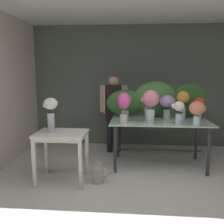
{
  "coord_description": "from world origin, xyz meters",
  "views": [
    {
      "loc": [
        -0.12,
        -2.45,
        1.66
      ],
      "look_at": [
        -0.46,
        1.55,
        1.02
      ],
      "focal_mm": 39.33,
      "sensor_mm": 36.0,
      "label": 1
    }
  ],
  "objects": [
    {
      "name": "vase_blush_freesia",
      "position": [
        0.15,
        1.9,
        1.13
      ],
      "size": [
        0.24,
        0.22,
        0.47
      ],
      "color": "silver",
      "rests_on": "display_table_glass"
    },
    {
      "name": "foliage_backdrop",
      "position": [
        0.34,
        2.24,
        1.15
      ],
      "size": [
        1.9,
        0.3,
        0.67
      ],
      "color": "#387033",
      "rests_on": "display_table_glass"
    },
    {
      "name": "vase_lilac_roses",
      "position": [
        0.5,
        1.98,
        1.12
      ],
      "size": [
        0.28,
        0.27,
        0.44
      ],
      "color": "silver",
      "rests_on": "display_table_glass"
    },
    {
      "name": "vase_sunset_ranunculus",
      "position": [
        0.77,
        1.97,
        1.17
      ],
      "size": [
        0.22,
        0.22,
        0.51
      ],
      "color": "silver",
      "rests_on": "display_table_glass"
    },
    {
      "name": "vase_fuchsia_dahlias",
      "position": [
        -0.27,
        1.56,
        1.14
      ],
      "size": [
        0.22,
        0.22,
        0.51
      ],
      "color": "silver",
      "rests_on": "display_table_glass"
    },
    {
      "name": "watering_can",
      "position": [
        -0.64,
        1.07,
        0.13
      ],
      "size": [
        0.35,
        0.18,
        0.34
      ],
      "color": "#B7B2A8",
      "rests_on": "ground"
    },
    {
      "name": "vase_coral_peonies",
      "position": [
        0.89,
        1.45,
        1.09
      ],
      "size": [
        0.25,
        0.25,
        0.39
      ],
      "color": "silver",
      "rests_on": "display_table_glass"
    },
    {
      "name": "vase_ivory_lilies",
      "position": [
        0.62,
        1.54,
        1.07
      ],
      "size": [
        0.21,
        0.17,
        0.38
      ],
      "color": "silver",
      "rests_on": "display_table_glass"
    },
    {
      "name": "display_table_glass",
      "position": [
        0.36,
        1.87,
        0.71
      ],
      "size": [
        1.72,
        0.99,
        0.84
      ],
      "color": "silver",
      "rests_on": "ground"
    },
    {
      "name": "ground_plane",
      "position": [
        0.0,
        1.62,
        0.0
      ],
      "size": [
        7.13,
        7.13,
        0.0
      ],
      "primitive_type": "plane",
      "color": "silver"
    },
    {
      "name": "wall_back",
      "position": [
        0.0,
        3.24,
        1.36
      ],
      "size": [
        4.92,
        0.12,
        2.73
      ],
      "primitive_type": "cube",
      "color": "slate",
      "rests_on": "ground"
    },
    {
      "name": "side_table_white",
      "position": [
        -1.19,
        1.08,
        0.67
      ],
      "size": [
        0.76,
        0.59,
        0.78
      ],
      "color": "silver",
      "rests_on": "ground"
    },
    {
      "name": "vase_scarlet_anemones",
      "position": [
        1.03,
        1.87,
        1.09
      ],
      "size": [
        0.19,
        0.17,
        0.41
      ],
      "color": "silver",
      "rests_on": "display_table_glass"
    },
    {
      "name": "vase_white_roses_tall",
      "position": [
        -1.34,
        1.08,
        1.1
      ],
      "size": [
        0.24,
        0.21,
        0.52
      ],
      "color": "silver",
      "rests_on": "side_table_white"
    },
    {
      "name": "ceiling_slab",
      "position": [
        0.0,
        1.62,
        2.79
      ],
      "size": [
        5.04,
        3.36,
        0.12
      ],
      "primitive_type": "cube",
      "color": "silver",
      "rests_on": "wall_back"
    },
    {
      "name": "vase_rosy_tulips",
      "position": [
        0.18,
        1.6,
        1.18
      ],
      "size": [
        0.27,
        0.27,
        0.55
      ],
      "color": "silver",
      "rests_on": "display_table_glass"
    },
    {
      "name": "florist",
      "position": [
        -0.51,
        2.58,
        0.99
      ],
      "size": [
        0.58,
        0.24,
        1.61
      ],
      "color": "#232328",
      "rests_on": "ground"
    },
    {
      "name": "vase_peach_carnations",
      "position": [
        -0.26,
        2.06,
        1.11
      ],
      "size": [
        0.24,
        0.24,
        0.44
      ],
      "color": "silver",
      "rests_on": "display_table_glass"
    }
  ]
}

